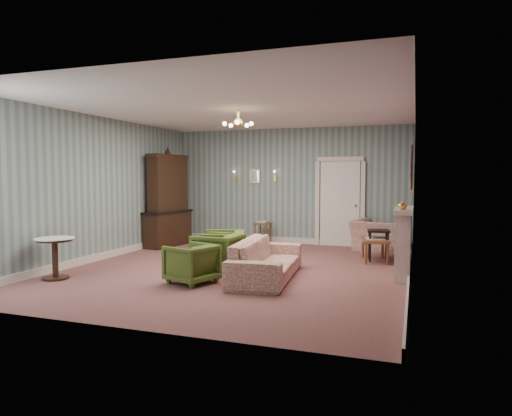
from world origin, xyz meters
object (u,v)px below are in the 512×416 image
at_px(olive_chair_a, 192,262).
at_px(dresser, 168,198).
at_px(olive_chair_c, 223,248).
at_px(pedestal_table, 55,258).
at_px(wingback_chair, 380,231).
at_px(sofa_chintz, 267,253).
at_px(coffee_table, 375,250).
at_px(fireplace, 403,242).
at_px(side_table_black, 378,245).
at_px(olive_chair_b, 218,251).

relative_size(olive_chair_a, dresser, 0.29).
xyz_separation_m(olive_chair_c, pedestal_table, (-2.26, -1.72, -0.04)).
relative_size(olive_chair_c, wingback_chair, 0.70).
bearing_deg(olive_chair_c, wingback_chair, 120.67).
relative_size(olive_chair_c, dresser, 0.33).
distance_m(olive_chair_a, sofa_chintz, 1.26).
xyz_separation_m(olive_chair_c, coffee_table, (2.58, 1.67, -0.16)).
distance_m(olive_chair_a, fireplace, 3.59).
relative_size(side_table_black, pedestal_table, 0.91).
height_order(olive_chair_c, wingback_chair, wingback_chair).
height_order(dresser, coffee_table, dresser).
bearing_deg(wingback_chair, side_table_black, 109.08).
distance_m(olive_chair_b, sofa_chintz, 0.96).
distance_m(wingback_chair, fireplace, 2.49).
bearing_deg(fireplace, olive_chair_a, -151.80).
height_order(olive_chair_a, fireplace, fireplace).
distance_m(wingback_chair, coffee_table, 1.22).
relative_size(wingback_chair, fireplace, 0.79).
height_order(olive_chair_c, side_table_black, olive_chair_c).
xyz_separation_m(wingback_chair, dresser, (-4.95, -0.76, 0.69)).
xyz_separation_m(olive_chair_b, wingback_chair, (2.52, 3.24, 0.10)).
relative_size(sofa_chintz, wingback_chair, 1.98).
relative_size(olive_chair_a, olive_chair_c, 0.89).
bearing_deg(fireplace, olive_chair_b, -165.12).
bearing_deg(olive_chair_b, coffee_table, 133.35).
height_order(olive_chair_a, pedestal_table, same).
xyz_separation_m(fireplace, pedestal_table, (-5.41, -2.17, -0.23)).
relative_size(dresser, coffee_table, 2.61).
relative_size(dresser, pedestal_table, 3.41).
distance_m(sofa_chintz, pedestal_table, 3.49).
bearing_deg(olive_chair_a, coffee_table, 158.04).
distance_m(dresser, pedestal_table, 3.92).
bearing_deg(olive_chair_a, wingback_chair, 167.35).
height_order(wingback_chair, coffee_table, wingback_chair).
xyz_separation_m(olive_chair_b, side_table_black, (2.58, 2.08, -0.07)).
bearing_deg(dresser, coffee_table, 2.07).
bearing_deg(dresser, fireplace, -9.65).
height_order(fireplace, coffee_table, fireplace).
bearing_deg(fireplace, pedestal_table, -158.17).
bearing_deg(dresser, side_table_black, 2.58).
height_order(olive_chair_b, fireplace, fireplace).
relative_size(fireplace, coffee_table, 1.55).
bearing_deg(dresser, wingback_chair, 15.85).
distance_m(olive_chair_b, olive_chair_c, 0.38).
height_order(olive_chair_c, coffee_table, olive_chair_c).
xyz_separation_m(olive_chair_c, dresser, (-2.36, 2.10, 0.79)).
bearing_deg(olive_chair_c, pedestal_table, -69.90).
relative_size(sofa_chintz, coffee_table, 2.44).
bearing_deg(coffee_table, wingback_chair, 89.56).
xyz_separation_m(olive_chair_b, coffee_table, (2.51, 2.04, -0.15)).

